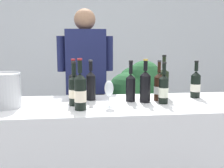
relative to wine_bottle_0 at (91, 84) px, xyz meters
The scene contains 16 objects.
wall_back 2.47m from the wine_bottle_0, 90.28° to the left, with size 8.00×0.10×2.80m, color silver.
counter 0.62m from the wine_bottle_0, 94.62° to the right, with size 2.50×0.70×0.94m, color white.
wine_bottle_0 is the anchor object (origin of this frame).
wine_bottle_1 0.57m from the wine_bottle_0, 18.74° to the right, with size 0.07×0.07×0.31m.
wine_bottle_2 0.32m from the wine_bottle_0, 14.41° to the right, with size 0.07×0.07×0.32m.
wine_bottle_4 0.87m from the wine_bottle_0, ahead, with size 0.08×0.08×0.31m.
wine_bottle_5 0.21m from the wine_bottle_0, 128.11° to the right, with size 0.08×0.08×0.32m.
wine_bottle_6 0.14m from the wine_bottle_0, behind, with size 0.07×0.07×0.33m.
wine_bottle_7 0.54m from the wine_bottle_0, ahead, with size 0.08×0.08×0.32m.
wine_bottle_9 0.31m from the wine_bottle_0, 105.36° to the right, with size 0.08×0.08×0.35m.
wine_bottle_10 0.43m from the wine_bottle_0, 16.67° to the right, with size 0.08×0.08×0.33m.
wine_bottle_11 0.60m from the wine_bottle_0, ahead, with size 0.09×0.09×0.35m.
wine_glass 0.27m from the wine_bottle_0, 64.37° to the right, with size 0.06×0.06×0.19m.
ice_bucket 0.64m from the wine_bottle_0, 164.39° to the right, with size 0.23×0.23×0.25m.
person_server 0.58m from the wine_bottle_0, 93.37° to the left, with size 0.54×0.25×1.72m.
potted_shrub 1.05m from the wine_bottle_0, 59.38° to the left, with size 0.61×0.56×1.19m.
Camera 1 is at (-0.06, -1.97, 1.41)m, focal length 43.33 mm.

